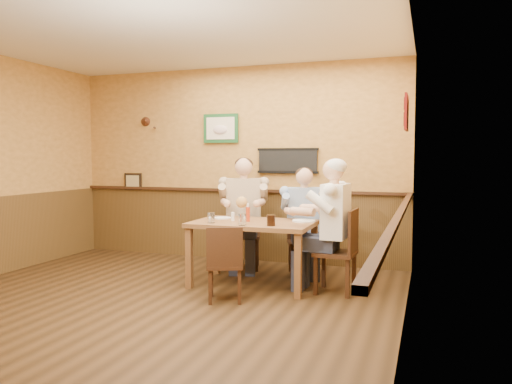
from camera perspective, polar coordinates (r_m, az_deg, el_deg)
room at (r=5.14m, az=-10.71°, el=6.02°), size 5.02×5.03×2.81m
dining_table at (r=5.84m, az=-0.30°, el=-4.29°), size 1.40×0.90×0.75m
chair_back_left at (r=6.73m, az=-1.39°, el=-4.81°), size 0.54×0.54×0.94m
chair_back_right at (r=6.44m, az=5.48°, el=-5.59°), size 0.51×0.51×0.86m
chair_right_end at (r=5.61m, az=9.06°, el=-6.68°), size 0.45×0.45×0.93m
chair_near_side at (r=5.26m, az=-3.56°, el=-8.10°), size 0.48×0.48×0.80m
diner_tan_shirt at (r=6.70m, az=-1.39°, el=-3.11°), size 0.77×0.77×1.34m
diner_blue_polo at (r=6.41m, az=5.49°, el=-3.96°), size 0.73×0.73×1.23m
diner_white_elder at (r=5.57m, az=9.09°, el=-4.66°), size 0.65×0.65×1.33m
water_glass_left at (r=5.72m, az=-5.14°, el=-2.95°), size 0.11×0.11×0.12m
water_glass_mid at (r=5.49m, az=-1.57°, el=-3.17°), size 0.09×0.09×0.13m
cola_tumbler at (r=5.46m, az=1.73°, el=-3.26°), size 0.10×0.10×0.12m
hot_sauce_bottle at (r=5.82m, az=-0.93°, el=-2.46°), size 0.06×0.06×0.19m
salt_shaker at (r=5.88m, az=-2.67°, el=-2.83°), size 0.05×0.05×0.10m
pepper_shaker at (r=5.84m, az=-1.00°, el=-2.92°), size 0.04×0.04×0.09m
plate_far_left at (r=6.13m, az=-3.86°, el=-2.96°), size 0.26×0.26×0.01m
plate_far_right at (r=5.85m, az=5.49°, el=-3.29°), size 0.34×0.34×0.02m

